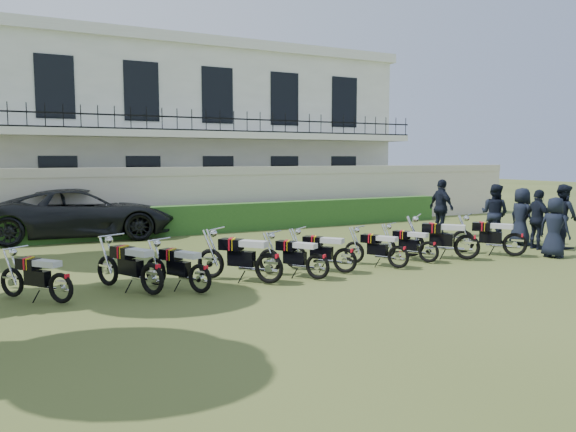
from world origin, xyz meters
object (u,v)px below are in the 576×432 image
motorcycle_9 (515,239)px  officer_2 (538,219)px  motorcycle_0 (61,280)px  officer_5 (441,208)px  motorcycle_7 (429,247)px  motorcycle_4 (318,260)px  officer_4 (494,213)px  motorcycle_5 (345,254)px  officer_0 (554,227)px  motorcycle_8 (467,241)px  officer_1 (563,216)px  motorcycle_1 (152,271)px  motorcycle_3 (269,261)px  suv (82,213)px  motorcycle_6 (398,251)px  motorcycle_2 (200,271)px  officer_3 (521,217)px

motorcycle_9 → officer_2: bearing=-14.6°
motorcycle_0 → officer_5: (12.31, 3.70, 0.51)m
motorcycle_7 → motorcycle_4: bearing=159.7°
officer_4 → officer_5: officer_5 is taller
motorcycle_5 → officer_0: bearing=-44.9°
motorcycle_8 → officer_2: 3.19m
motorcycle_4 → officer_5: bearing=-3.9°
motorcycle_9 → officer_1: officer_1 is taller
motorcycle_1 → motorcycle_3: size_ratio=1.11×
motorcycle_5 → officer_0: (6.07, -0.74, 0.35)m
motorcycle_4 → officer_0: officer_0 is taller
motorcycle_9 → suv: bearing=101.8°
motorcycle_6 → officer_2: 5.45m
officer_2 → motorcycle_8: bearing=107.8°
suv → officer_1: (12.15, -8.59, 0.12)m
motorcycle_3 → motorcycle_8: bearing=-38.6°
officer_0 → officer_2: (0.77, 1.13, 0.06)m
motorcycle_2 → motorcycle_3: (1.54, 0.13, 0.06)m
motorcycle_9 → officer_2: 1.79m
officer_1 → officer_5: bearing=38.1°
motorcycle_4 → motorcycle_5: (0.89, 0.29, 0.01)m
motorcycle_7 → motorcycle_9: bearing=-35.1°
motorcycle_2 → motorcycle_3: motorcycle_3 is taller
motorcycle_8 → motorcycle_9: 1.52m
motorcycle_5 → officer_4: officer_4 is taller
motorcycle_3 → officer_5: bearing=-14.6°
motorcycle_0 → motorcycle_2: motorcycle_2 is taller
motorcycle_0 → officer_3: officer_3 is taller
motorcycle_7 → officer_2: (4.27, 0.25, 0.44)m
motorcycle_2 → motorcycle_8: 7.23m
motorcycle_8 → officer_3: (3.35, 1.18, 0.35)m
motorcycle_7 → officer_2: bearing=-23.8°
motorcycle_6 → officer_4: bearing=-7.7°
motorcycle_9 → officer_0: 1.05m
motorcycle_6 → officer_4: officer_4 is taller
motorcycle_4 → officer_1: bearing=-30.2°
motorcycle_4 → motorcycle_9: motorcycle_9 is taller
officer_0 → suv: bearing=34.2°
motorcycle_2 → motorcycle_7: size_ratio=1.05×
motorcycle_3 → motorcycle_7: 4.57m
motorcycle_5 → officer_1: (7.63, 0.18, 0.48)m
motorcycle_0 → motorcycle_8: motorcycle_8 is taller
motorcycle_1 → officer_1: (12.02, 0.23, 0.44)m
motorcycle_3 → motorcycle_8: motorcycle_8 is taller
motorcycle_8 → motorcycle_9: (1.50, -0.20, -0.02)m
motorcycle_5 → suv: size_ratio=0.25×
motorcycle_4 → motorcycle_1: bearing=142.7°
officer_3 → officer_5: (-0.72, 2.65, 0.09)m
motorcycle_9 → officer_2: size_ratio=0.96×
motorcycle_1 → motorcycle_4: (3.50, -0.24, -0.05)m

